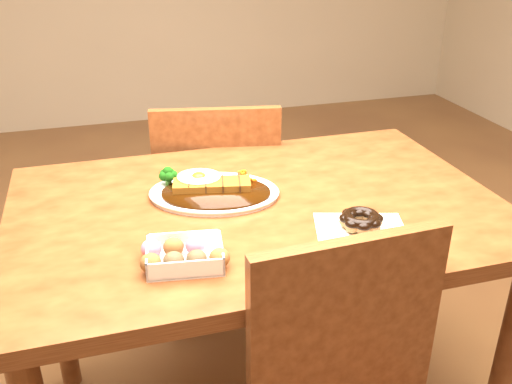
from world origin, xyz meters
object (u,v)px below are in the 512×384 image
object	(u,v)px
katsu_curry_plate	(212,190)
donut_box	(183,255)
table	(258,238)
pon_de_ring	(361,221)
chair_far	(218,206)

from	to	relation	value
katsu_curry_plate	donut_box	world-z (taller)	katsu_curry_plate
table	katsu_curry_plate	xyz separation A→B (m)	(-0.10, 0.08, 0.12)
katsu_curry_plate	pon_de_ring	world-z (taller)	katsu_curry_plate
katsu_curry_plate	pon_de_ring	size ratio (longest dim) A/B	1.59
chair_far	donut_box	size ratio (longest dim) A/B	4.90
donut_box	pon_de_ring	bearing A→B (deg)	4.40
katsu_curry_plate	pon_de_ring	xyz separation A→B (m)	(0.29, -0.26, 0.00)
katsu_curry_plate	donut_box	size ratio (longest dim) A/B	2.09
pon_de_ring	table	bearing A→B (deg)	135.18
table	pon_de_ring	world-z (taller)	pon_de_ring
chair_far	donut_box	distance (m)	0.84
table	donut_box	bearing A→B (deg)	-135.54
table	katsu_curry_plate	distance (m)	0.17
donut_box	pon_de_ring	size ratio (longest dim) A/B	0.76
table	pon_de_ring	xyz separation A→B (m)	(0.19, -0.19, 0.12)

